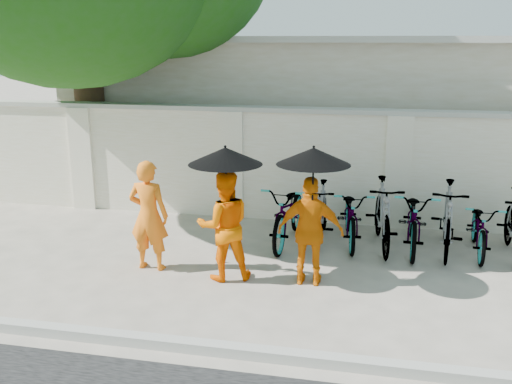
# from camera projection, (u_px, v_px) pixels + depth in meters

# --- Properties ---
(ground) EXTENTS (80.00, 80.00, 0.00)m
(ground) POSITION_uv_depth(u_px,v_px,m) (249.00, 288.00, 7.73)
(ground) COLOR #B4A793
(kerb) EXTENTS (40.00, 0.16, 0.12)m
(kerb) POSITION_uv_depth(u_px,v_px,m) (215.00, 348.00, 6.10)
(kerb) COLOR #A5A59C
(kerb) RESTS_ON ground
(compound_wall) EXTENTS (20.00, 0.30, 2.00)m
(compound_wall) POSITION_uv_depth(u_px,v_px,m) (341.00, 169.00, 10.30)
(compound_wall) COLOR white
(compound_wall) RESTS_ON ground
(building_behind) EXTENTS (14.00, 6.00, 3.20)m
(building_behind) POSITION_uv_depth(u_px,v_px,m) (394.00, 111.00, 13.54)
(building_behind) COLOR beige
(building_behind) RESTS_ON ground
(monk_left) EXTENTS (0.61, 0.42, 1.62)m
(monk_left) POSITION_uv_depth(u_px,v_px,m) (149.00, 215.00, 8.19)
(monk_left) COLOR orange
(monk_left) RESTS_ON ground
(monk_center) EXTENTS (0.92, 0.82, 1.55)m
(monk_center) POSITION_uv_depth(u_px,v_px,m) (224.00, 226.00, 7.85)
(monk_center) COLOR #FF6B00
(monk_center) RESTS_ON ground
(parasol_center) EXTENTS (0.99, 0.99, 1.01)m
(parasol_center) POSITION_uv_depth(u_px,v_px,m) (225.00, 156.00, 7.51)
(parasol_center) COLOR black
(parasol_center) RESTS_ON ground
(monk_right) EXTENTS (0.89, 0.37, 1.51)m
(monk_right) POSITION_uv_depth(u_px,v_px,m) (311.00, 231.00, 7.68)
(monk_right) COLOR orange
(monk_right) RESTS_ON ground
(parasol_right) EXTENTS (0.97, 0.97, 1.06)m
(parasol_right) POSITION_uv_depth(u_px,v_px,m) (314.00, 156.00, 7.32)
(parasol_right) COLOR black
(parasol_right) RESTS_ON ground
(bike_0) EXTENTS (0.82, 2.00, 1.03)m
(bike_0) POSITION_uv_depth(u_px,v_px,m) (289.00, 213.00, 9.32)
(bike_0) COLOR #A3A1AE
(bike_0) RESTS_ON ground
(bike_1) EXTENTS (0.48, 1.64, 0.98)m
(bike_1) POSITION_uv_depth(u_px,v_px,m) (321.00, 212.00, 9.42)
(bike_1) COLOR #A3A1AE
(bike_1) RESTS_ON ground
(bike_2) EXTENTS (0.81, 1.85, 0.94)m
(bike_2) POSITION_uv_depth(u_px,v_px,m) (351.00, 215.00, 9.33)
(bike_2) COLOR #A3A1AE
(bike_2) RESTS_ON ground
(bike_3) EXTENTS (0.70, 1.89, 1.11)m
(bike_3) POSITION_uv_depth(u_px,v_px,m) (383.00, 214.00, 9.10)
(bike_3) COLOR #A3A1AE
(bike_3) RESTS_ON ground
(bike_4) EXTENTS (0.73, 1.93, 1.00)m
(bike_4) POSITION_uv_depth(u_px,v_px,m) (414.00, 219.00, 9.04)
(bike_4) COLOR #A3A1AE
(bike_4) RESTS_ON ground
(bike_5) EXTENTS (0.70, 1.89, 1.11)m
(bike_5) POSITION_uv_depth(u_px,v_px,m) (448.00, 218.00, 8.90)
(bike_5) COLOR #A3A1AE
(bike_5) RESTS_ON ground
(bike_6) EXTENTS (0.66, 1.65, 0.85)m
(bike_6) POSITION_uv_depth(u_px,v_px,m) (480.00, 228.00, 8.87)
(bike_6) COLOR #A3A1AE
(bike_6) RESTS_ON ground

